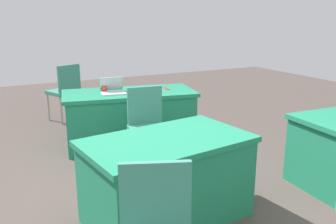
{
  "coord_description": "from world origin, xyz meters",
  "views": [
    {
      "loc": [
        1.29,
        2.77,
        1.78
      ],
      "look_at": [
        -0.17,
        -0.13,
        0.9
      ],
      "focal_mm": 38.69,
      "sensor_mm": 36.0,
      "label": 1
    }
  ],
  "objects_px": {
    "chair_near_front": "(65,88)",
    "laptop_silver": "(113,90)",
    "table_mid_left": "(167,179)",
    "yarn_ball": "(104,89)",
    "scissors_red": "(166,88)",
    "table_foreground": "(130,118)",
    "chair_tucked_right": "(148,123)"
  },
  "relations": [
    {
      "from": "chair_tucked_right",
      "to": "yarn_ball",
      "type": "xyz_separation_m",
      "value": [
        0.21,
        -1.0,
        0.25
      ]
    },
    {
      "from": "table_mid_left",
      "to": "yarn_ball",
      "type": "relative_size",
      "value": 16.72
    },
    {
      "from": "chair_tucked_right",
      "to": "scissors_red",
      "type": "bearing_deg",
      "value": -121.25
    },
    {
      "from": "table_mid_left",
      "to": "chair_tucked_right",
      "type": "bearing_deg",
      "value": -105.29
    },
    {
      "from": "chair_near_front",
      "to": "laptop_silver",
      "type": "relative_size",
      "value": 2.76
    },
    {
      "from": "yarn_ball",
      "to": "scissors_red",
      "type": "xyz_separation_m",
      "value": [
        -0.86,
        0.18,
        -0.04
      ]
    },
    {
      "from": "table_mid_left",
      "to": "table_foreground",
      "type": "bearing_deg",
      "value": -101.56
    },
    {
      "from": "table_mid_left",
      "to": "chair_near_front",
      "type": "relative_size",
      "value": 1.55
    },
    {
      "from": "chair_tucked_right",
      "to": "chair_near_front",
      "type": "bearing_deg",
      "value": -72.23
    },
    {
      "from": "table_mid_left",
      "to": "laptop_silver",
      "type": "xyz_separation_m",
      "value": [
        -0.18,
        -1.98,
        0.41
      ]
    },
    {
      "from": "table_mid_left",
      "to": "laptop_silver",
      "type": "relative_size",
      "value": 4.29
    },
    {
      "from": "yarn_ball",
      "to": "scissors_red",
      "type": "relative_size",
      "value": 0.51
    },
    {
      "from": "laptop_silver",
      "to": "yarn_ball",
      "type": "distance_m",
      "value": 0.15
    },
    {
      "from": "table_mid_left",
      "to": "scissors_red",
      "type": "distance_m",
      "value": 2.17
    },
    {
      "from": "chair_near_front",
      "to": "laptop_silver",
      "type": "distance_m",
      "value": 1.6
    },
    {
      "from": "chair_tucked_right",
      "to": "yarn_ball",
      "type": "height_order",
      "value": "chair_tucked_right"
    },
    {
      "from": "chair_near_front",
      "to": "scissors_red",
      "type": "height_order",
      "value": "chair_near_front"
    },
    {
      "from": "table_mid_left",
      "to": "chair_near_front",
      "type": "height_order",
      "value": "chair_near_front"
    },
    {
      "from": "table_foreground",
      "to": "table_mid_left",
      "type": "height_order",
      "value": "same"
    },
    {
      "from": "chair_tucked_right",
      "to": "laptop_silver",
      "type": "xyz_separation_m",
      "value": [
        0.12,
        -0.88,
        0.24
      ]
    },
    {
      "from": "scissors_red",
      "to": "table_mid_left",
      "type": "bearing_deg",
      "value": -17.74
    },
    {
      "from": "table_foreground",
      "to": "chair_tucked_right",
      "type": "height_order",
      "value": "chair_tucked_right"
    },
    {
      "from": "table_foreground",
      "to": "table_mid_left",
      "type": "relative_size",
      "value": 1.25
    },
    {
      "from": "yarn_ball",
      "to": "chair_tucked_right",
      "type": "bearing_deg",
      "value": 101.84
    },
    {
      "from": "yarn_ball",
      "to": "scissors_red",
      "type": "bearing_deg",
      "value": 167.91
    },
    {
      "from": "table_mid_left",
      "to": "chair_tucked_right",
      "type": "distance_m",
      "value": 1.16
    },
    {
      "from": "chair_near_front",
      "to": "yarn_ball",
      "type": "relative_size",
      "value": 10.76
    },
    {
      "from": "chair_near_front",
      "to": "scissors_red",
      "type": "bearing_deg",
      "value": -79.07
    },
    {
      "from": "chair_near_front",
      "to": "laptop_silver",
      "type": "xyz_separation_m",
      "value": [
        -0.34,
        1.55,
        0.22
      ]
    },
    {
      "from": "chair_tucked_right",
      "to": "laptop_silver",
      "type": "height_order",
      "value": "chair_tucked_right"
    },
    {
      "from": "table_foreground",
      "to": "chair_near_front",
      "type": "bearing_deg",
      "value": -70.11
    },
    {
      "from": "table_mid_left",
      "to": "chair_near_front",
      "type": "xyz_separation_m",
      "value": [
        0.16,
        -3.53,
        0.19
      ]
    }
  ]
}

